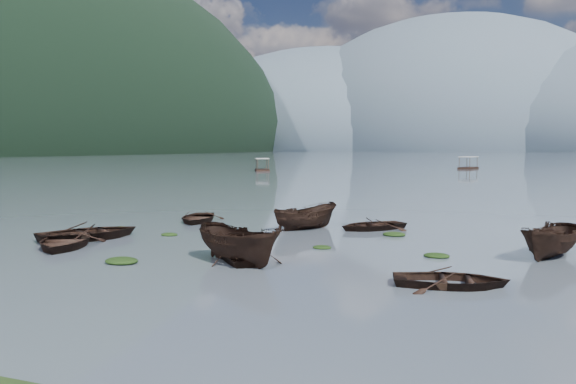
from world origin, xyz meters
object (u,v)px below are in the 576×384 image
(pontoon_centre, at_px, (468,169))
(rowboat_3, at_px, (243,258))
(pontoon_left, at_px, (262,171))
(rowboat_0, at_px, (65,247))

(pontoon_centre, bearing_deg, rowboat_3, -79.33)
(pontoon_left, bearing_deg, pontoon_centre, 6.60)
(rowboat_0, xyz_separation_m, rowboat_3, (8.90, 0.50, 0.00))
(rowboat_0, distance_m, pontoon_left, 86.04)
(rowboat_3, height_order, pontoon_left, pontoon_left)
(rowboat_3, height_order, pontoon_centre, pontoon_centre)
(rowboat_0, distance_m, pontoon_centre, 108.05)
(rowboat_3, distance_m, pontoon_centre, 106.87)
(rowboat_0, height_order, pontoon_left, pontoon_left)
(pontoon_left, xyz_separation_m, pontoon_centre, (37.92, 25.07, 0.00))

